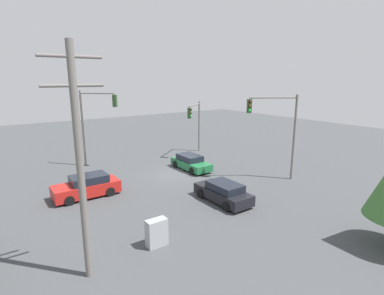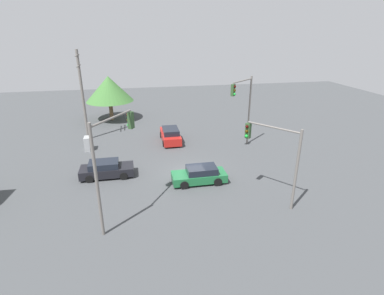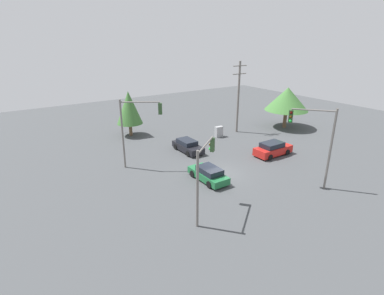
{
  "view_description": "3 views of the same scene",
  "coord_description": "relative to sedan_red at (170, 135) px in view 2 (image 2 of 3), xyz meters",
  "views": [
    {
      "loc": [
        -13.15,
        -20.67,
        7.96
      ],
      "look_at": [
        0.56,
        -1.37,
        2.49
      ],
      "focal_mm": 28.0,
      "sensor_mm": 36.0,
      "label": 1
    },
    {
      "loc": [
        21.88,
        -4.16,
        11.14
      ],
      "look_at": [
        1.38,
        -0.14,
        2.84
      ],
      "focal_mm": 28.0,
      "sensor_mm": 36.0,
      "label": 2
    },
    {
      "loc": [
        16.33,
        19.8,
        12.14
      ],
      "look_at": [
        2.73,
        -0.66,
        3.04
      ],
      "focal_mm": 28.0,
      "sensor_mm": 36.0,
      "label": 3
    }
  ],
  "objects": [
    {
      "name": "tree_corner",
      "position": [
        -9.64,
        -6.53,
        3.34
      ],
      "size": [
        5.95,
        5.95,
        5.65
      ],
      "color": "brown",
      "rests_on": "ground_plane"
    },
    {
      "name": "sedan_green",
      "position": [
        9.47,
        1.06,
        -0.09
      ],
      "size": [
        1.84,
        4.17,
        1.31
      ],
      "rotation": [
        0.0,
        0.0,
        3.14
      ],
      "color": "#1E6638",
      "rests_on": "ground_plane"
    },
    {
      "name": "sedan_red",
      "position": [
        0.0,
        0.0,
        0.0
      ],
      "size": [
        4.36,
        1.93,
        1.5
      ],
      "rotation": [
        0.0,
        0.0,
        1.57
      ],
      "color": "red",
      "rests_on": "ground_plane"
    },
    {
      "name": "traffic_signal_cross",
      "position": [
        13.41,
        -5.03,
        3.9
      ],
      "size": [
        3.37,
        2.31,
        6.78
      ],
      "rotation": [
        0.0,
        0.0,
        2.56
      ],
      "color": "slate",
      "rests_on": "ground_plane"
    },
    {
      "name": "traffic_signal_main",
      "position": [
        2.99,
        6.76,
        3.99
      ],
      "size": [
        2.53,
        2.87,
        6.95
      ],
      "rotation": [
        0.0,
        0.0,
        -0.86
      ],
      "color": "slate",
      "rests_on": "ground_plane"
    },
    {
      "name": "electrical_cabinet",
      "position": [
        0.88,
        -8.29,
        -0.03
      ],
      "size": [
        1.02,
        0.52,
        1.37
      ],
      "primitive_type": "cube",
      "color": "#9EA0A3",
      "rests_on": "ground_plane"
    },
    {
      "name": "traffic_signal_aux",
      "position": [
        13.01,
        5.25,
        3.1
      ],
      "size": [
        3.2,
        2.59,
        5.54
      ],
      "rotation": [
        0.0,
        0.0,
        3.8
      ],
      "color": "slate",
      "rests_on": "ground_plane"
    },
    {
      "name": "sedan_dark",
      "position": [
        7.06,
        -6.09,
        -0.08
      ],
      "size": [
        1.86,
        4.19,
        1.33
      ],
      "color": "black",
      "rests_on": "ground_plane"
    },
    {
      "name": "utility_pole_tall",
      "position": [
        -2.52,
        -8.68,
        4.22
      ],
      "size": [
        2.2,
        0.28,
        9.31
      ],
      "color": "slate",
      "rests_on": "ground_plane"
    },
    {
      "name": "ground_plane",
      "position": [
        7.8,
        0.65,
        -0.72
      ],
      "size": [
        80.0,
        80.0,
        0.0
      ],
      "primitive_type": "plane",
      "color": "#424447"
    }
  ]
}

